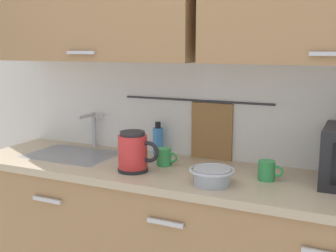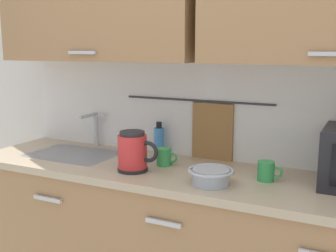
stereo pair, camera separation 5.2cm
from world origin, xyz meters
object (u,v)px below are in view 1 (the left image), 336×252
Objects in this scene: mixing_bowl at (212,175)px; electric_kettle at (134,152)px; mug_by_kettle at (267,171)px; mug_near_sink at (164,157)px; dish_soap_bottle at (158,140)px.

electric_kettle is at bearing 175.59° from mixing_bowl.
mixing_bowl is at bearing -4.41° from electric_kettle.
electric_kettle is 0.67m from mug_by_kettle.
mug_by_kettle reaches higher than mixing_bowl.
mug_near_sink is 0.39m from mixing_bowl.
mixing_bowl is 1.78× the size of mug_by_kettle.
mug_by_kettle is (0.56, -0.02, 0.00)m from mug_near_sink.
mixing_bowl is (0.48, -0.40, -0.04)m from dish_soap_bottle.
mixing_bowl is at bearing -39.69° from dish_soap_bottle.
electric_kettle reaches higher than dish_soap_bottle.
mug_near_sink reaches higher than mixing_bowl.
mug_near_sink is 1.00× the size of mug_by_kettle.
dish_soap_bottle is 0.92× the size of mixing_bowl.
electric_kettle is 1.06× the size of mixing_bowl.
mug_near_sink is at bearing 149.97° from mixing_bowl.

